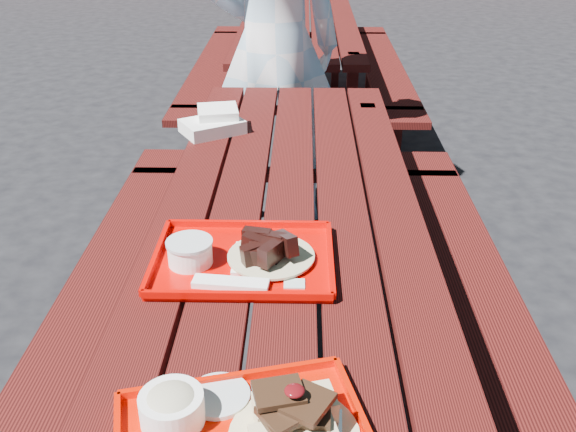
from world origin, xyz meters
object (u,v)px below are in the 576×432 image
(picnic_table_far, at_px, (299,46))
(person, at_px, (274,48))
(picnic_table_near, at_px, (289,270))
(far_tray, at_px, (240,257))
(near_tray, at_px, (242,428))

(picnic_table_far, distance_m, person, 1.42)
(person, bearing_deg, picnic_table_near, 87.25)
(far_tray, relative_size, person, 0.25)
(person, bearing_deg, picnic_table_far, -101.31)
(picnic_table_near, xyz_separation_m, person, (-0.10, 1.42, 0.31))
(far_tray, bearing_deg, person, 89.76)
(picnic_table_far, bearing_deg, person, -94.33)
(picnic_table_near, height_order, person, person)
(picnic_table_far, bearing_deg, picnic_table_near, -90.00)
(picnic_table_near, height_order, near_tray, near_tray)
(picnic_table_near, height_order, far_tray, far_tray)
(picnic_table_far, relative_size, far_tray, 5.54)
(person, bearing_deg, near_tray, 84.22)
(picnic_table_near, distance_m, near_tray, 0.85)
(far_tray, bearing_deg, picnic_table_far, 87.91)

